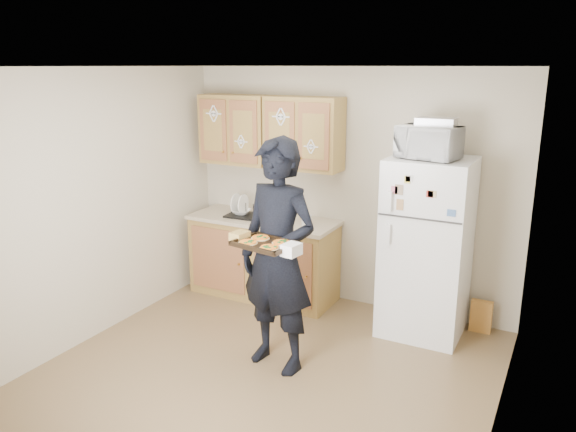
% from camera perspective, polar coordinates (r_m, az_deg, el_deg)
% --- Properties ---
extents(floor, '(3.60, 3.60, 0.00)m').
position_cam_1_polar(floor, '(4.88, -2.46, -15.87)').
color(floor, brown).
rests_on(floor, ground).
extents(ceiling, '(3.60, 3.60, 0.00)m').
position_cam_1_polar(ceiling, '(4.19, -2.86, 14.92)').
color(ceiling, silver).
rests_on(ceiling, wall_back).
extents(wall_back, '(3.60, 0.04, 2.50)m').
position_cam_1_polar(wall_back, '(5.95, 6.10, 2.77)').
color(wall_back, beige).
rests_on(wall_back, floor).
extents(wall_front, '(3.60, 0.04, 2.50)m').
position_cam_1_polar(wall_front, '(3.06, -20.11, -10.27)').
color(wall_front, beige).
rests_on(wall_front, floor).
extents(wall_left, '(0.04, 3.60, 2.50)m').
position_cam_1_polar(wall_left, '(5.47, -19.17, 0.93)').
color(wall_left, beige).
rests_on(wall_left, floor).
extents(wall_right, '(0.04, 3.60, 2.50)m').
position_cam_1_polar(wall_right, '(3.84, 21.37, -5.17)').
color(wall_right, beige).
rests_on(wall_right, floor).
extents(refrigerator, '(0.75, 0.70, 1.70)m').
position_cam_1_polar(refrigerator, '(5.44, 13.88, -3.15)').
color(refrigerator, white).
rests_on(refrigerator, floor).
extents(base_cabinet, '(1.60, 0.60, 0.86)m').
position_cam_1_polar(base_cabinet, '(6.25, -2.48, -4.36)').
color(base_cabinet, olive).
rests_on(base_cabinet, floor).
extents(countertop, '(1.64, 0.64, 0.04)m').
position_cam_1_polar(countertop, '(6.11, -2.53, -0.38)').
color(countertop, '#C2AF95').
rests_on(countertop, base_cabinet).
extents(upper_cab_left, '(0.80, 0.33, 0.75)m').
position_cam_1_polar(upper_cab_left, '(6.25, -5.22, 8.74)').
color(upper_cab_left, olive).
rests_on(upper_cab_left, wall_back).
extents(upper_cab_right, '(0.80, 0.33, 0.75)m').
position_cam_1_polar(upper_cab_right, '(5.85, 1.63, 8.37)').
color(upper_cab_right, olive).
rests_on(upper_cab_right, wall_back).
extents(cereal_box, '(0.20, 0.07, 0.32)m').
position_cam_1_polar(cereal_box, '(5.82, 19.02, -9.61)').
color(cereal_box, '#E6B751').
rests_on(cereal_box, floor).
extents(person, '(0.78, 0.58, 1.97)m').
position_cam_1_polar(person, '(4.63, -1.04, -4.14)').
color(person, black).
rests_on(person, floor).
extents(baking_tray, '(0.50, 0.40, 0.04)m').
position_cam_1_polar(baking_tray, '(4.30, -2.38, -2.91)').
color(baking_tray, black).
rests_on(baking_tray, person).
extents(pizza_front_left, '(0.15, 0.15, 0.02)m').
position_cam_1_polar(pizza_front_left, '(4.31, -4.10, -2.68)').
color(pizza_front_left, orange).
rests_on(pizza_front_left, baking_tray).
extents(pizza_front_right, '(0.15, 0.15, 0.02)m').
position_cam_1_polar(pizza_front_right, '(4.18, -1.92, -3.21)').
color(pizza_front_right, orange).
rests_on(pizza_front_right, baking_tray).
extents(pizza_back_left, '(0.15, 0.15, 0.02)m').
position_cam_1_polar(pizza_back_left, '(4.42, -2.83, -2.21)').
color(pizza_back_left, orange).
rests_on(pizza_back_left, baking_tray).
extents(pizza_back_right, '(0.15, 0.15, 0.02)m').
position_cam_1_polar(pizza_back_right, '(4.29, -0.67, -2.71)').
color(pizza_back_right, orange).
rests_on(pizza_back_right, baking_tray).
extents(microwave, '(0.58, 0.44, 0.29)m').
position_cam_1_polar(microwave, '(5.18, 14.08, 7.26)').
color(microwave, white).
rests_on(microwave, refrigerator).
extents(foil_pan, '(0.34, 0.24, 0.07)m').
position_cam_1_polar(foil_pan, '(5.18, 14.84, 9.24)').
color(foil_pan, silver).
rests_on(foil_pan, microwave).
extents(dish_rack, '(0.43, 0.33, 0.16)m').
position_cam_1_polar(dish_rack, '(6.16, -4.30, 0.69)').
color(dish_rack, black).
rests_on(dish_rack, countertop).
extents(bowl, '(0.25, 0.25, 0.05)m').
position_cam_1_polar(bowl, '(6.20, -4.77, 0.43)').
color(bowl, white).
rests_on(bowl, dish_rack).
extents(soap_bottle, '(0.08, 0.08, 0.17)m').
position_cam_1_polar(soap_bottle, '(5.78, 1.90, -0.20)').
color(soap_bottle, white).
rests_on(soap_bottle, countertop).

